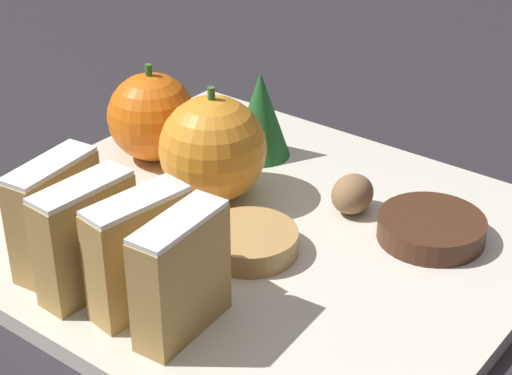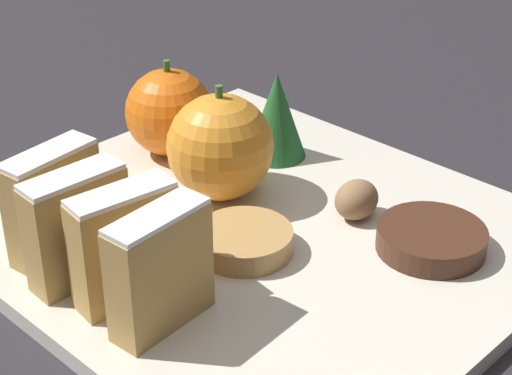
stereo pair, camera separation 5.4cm
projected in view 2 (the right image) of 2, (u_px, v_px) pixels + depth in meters
The scene contains 12 objects.
ground_plane at pixel (256, 243), 0.57m from camera, with size 6.00×6.00×0.00m, color #28262B.
serving_platter at pixel (256, 235), 0.56m from camera, with size 0.32×0.35×0.01m.
stollen_slice_front at pixel (160, 270), 0.46m from camera, with size 0.06×0.03×0.07m.
stollen_slice_second at pixel (124, 245), 0.48m from camera, with size 0.06×0.03×0.07m.
stollen_slice_third at pixel (77, 228), 0.49m from camera, with size 0.06×0.02×0.07m.
stollen_slice_fourth at pixel (54, 203), 0.52m from camera, with size 0.06×0.03×0.07m.
orange_near at pixel (169, 112), 0.64m from camera, with size 0.07×0.07×0.07m.
orange_far at pixel (220, 147), 0.58m from camera, with size 0.07×0.07×0.08m.
walnut at pixel (357, 200), 0.56m from camera, with size 0.03×0.03×0.03m.
chocolate_cookie at pixel (431, 239), 0.53m from camera, with size 0.07×0.07×0.02m.
gingerbread_cookie at pixel (244, 241), 0.53m from camera, with size 0.06×0.06×0.01m.
evergreen_sprig at pixel (277, 115), 0.63m from camera, with size 0.04×0.04×0.07m.
Camera 2 is at (-0.34, -0.33, 0.31)m, focal length 60.00 mm.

